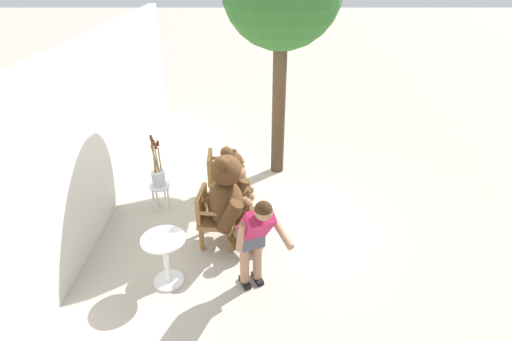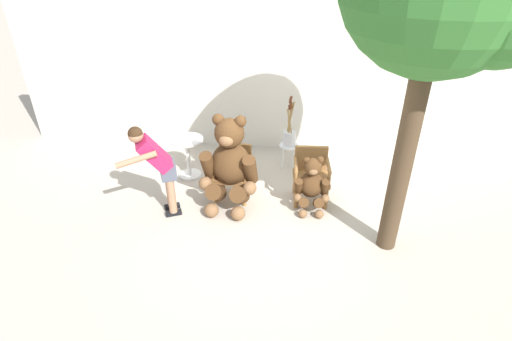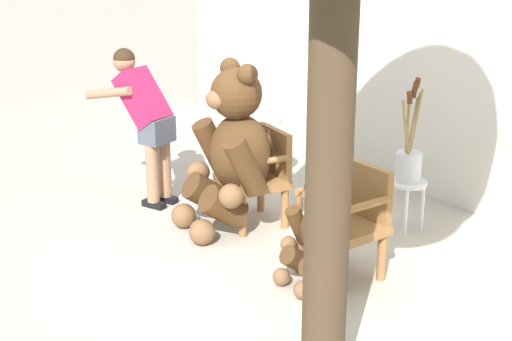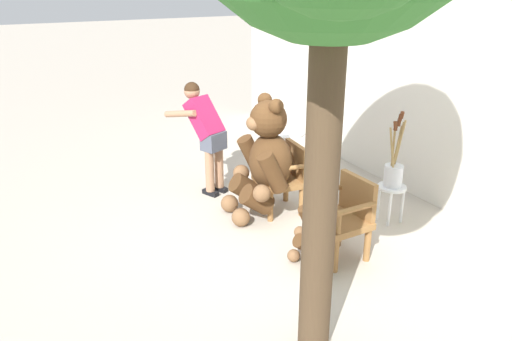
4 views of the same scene
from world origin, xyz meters
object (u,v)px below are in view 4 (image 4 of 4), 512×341
Objects in this scene: round_side_table at (285,150)px; brush_bucket at (394,170)px; person_visitor at (206,128)px; teddy_bear_large at (265,159)px; wooden_chair_left at (283,176)px; teddy_bear_small at (321,223)px; white_stool at (391,194)px; wooden_chair_right at (344,215)px.

brush_bucket is at bearing 14.33° from round_side_table.
person_visitor is 1.24m from round_side_table.
teddy_bear_large is at bearing -43.01° from round_side_table.
round_side_table is (-0.87, 0.54, -0.01)m from wooden_chair_left.
teddy_bear_small is (1.25, -0.03, -0.29)m from teddy_bear_large.
teddy_bear_large is 1.65× the size of brush_bucket.
teddy_bear_large is 3.25× the size of white_stool.
person_visitor is 2.53m from white_stool.
brush_bucket is (-0.00, -0.00, 0.30)m from white_stool.
white_stool is 0.64× the size of round_side_table.
brush_bucket is at bearing 110.44° from wooden_chair_right.
wooden_chair_right is 0.58× the size of person_visitor.
teddy_bear_large is 2.08× the size of round_side_table.
wooden_chair_left is 0.38m from teddy_bear_large.
round_side_table reaches higher than white_stool.
wooden_chair_left is 1.33m from brush_bucket.
round_side_table is (-2.11, 0.83, 0.00)m from teddy_bear_small.
teddy_bear_small is at bearing -13.20° from wooden_chair_left.
wooden_chair_right is 0.95× the size of brush_bucket.
brush_bucket reaches higher than teddy_bear_small.
brush_bucket is (-0.37, 0.98, 0.20)m from wooden_chair_right.
teddy_bear_small reaches higher than wooden_chair_left.
brush_bucket reaches higher than wooden_chair_right.
white_stool is at bearing 106.18° from teddy_bear_small.
wooden_chair_left is at bearing -131.39° from brush_bucket.
teddy_bear_small is at bearing -1.32° from teddy_bear_large.
teddy_bear_small is 1.33m from white_stool.
wooden_chair_left and wooden_chair_right have the same top height.
wooden_chair_right is (1.23, 0.00, 0.00)m from wooden_chair_left.
teddy_bear_small is 1.34m from brush_bucket.
white_stool is at bearing 48.61° from wooden_chair_left.
round_side_table is at bearing 158.54° from teddy_bear_small.
round_side_table is at bearing 136.99° from teddy_bear_large.
teddy_bear_small is at bearing -73.79° from brush_bucket.
wooden_chair_right reaches higher than round_side_table.
brush_bucket is at bearing 48.61° from wooden_chair_left.
teddy_bear_small is 1.26× the size of round_side_table.
wooden_chair_right is 1.06m from white_stool.
teddy_bear_small is 0.61× the size of person_visitor.
white_stool is 1.80m from round_side_table.
white_stool is (1.88, 1.60, -0.54)m from person_visitor.
wooden_chair_right is 1.07m from brush_bucket.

